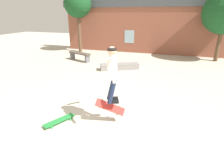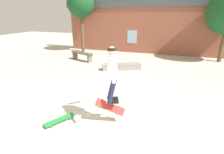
% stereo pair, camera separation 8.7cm
% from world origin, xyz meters
% --- Properties ---
extents(ground_plane, '(40.00, 40.00, 0.00)m').
position_xyz_m(ground_plane, '(0.00, 0.00, 0.00)').
color(ground_plane, beige).
extents(building_backdrop, '(12.39, 0.52, 5.04)m').
position_xyz_m(building_backdrop, '(-0.02, 9.55, 1.93)').
color(building_backdrop, '#93513D').
rests_on(building_backdrop, ground_plane).
extents(tree_left, '(1.89, 1.89, 4.30)m').
position_xyz_m(tree_left, '(-4.56, 8.54, 3.32)').
color(tree_left, brown).
rests_on(tree_left, ground_plane).
extents(park_bench, '(1.60, 0.89, 0.51)m').
position_xyz_m(park_bench, '(-3.32, 6.01, 0.37)').
color(park_bench, brown).
rests_on(park_bench, ground_plane).
extents(skate_ledge, '(1.96, 1.26, 0.32)m').
position_xyz_m(skate_ledge, '(-0.53, 5.03, 0.16)').
color(skate_ledge, gray).
rests_on(skate_ledge, ground_plane).
extents(skater, '(0.55, 1.18, 1.39)m').
position_xyz_m(skater, '(0.50, 0.43, 1.46)').
color(skater, silver).
extents(skateboard_flipping, '(0.71, 0.41, 0.50)m').
position_xyz_m(skateboard_flipping, '(0.45, 0.42, 0.46)').
color(skateboard_flipping, red).
extents(skateboard_resting, '(0.58, 0.84, 0.08)m').
position_xyz_m(skateboard_resting, '(-0.83, 0.02, 0.07)').
color(skateboard_resting, '#237F38').
rests_on(skateboard_resting, ground_plane).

